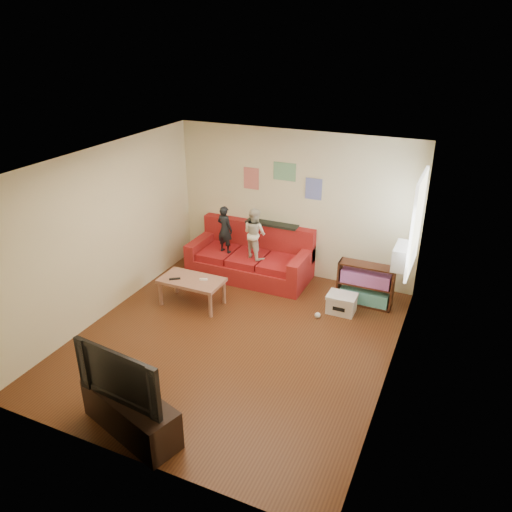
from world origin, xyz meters
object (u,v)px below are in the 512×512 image
at_px(child_a, 225,229).
at_px(bookshelf, 365,287).
at_px(coffee_table, 192,283).
at_px(television, 125,372).
at_px(tv_stand, 131,413).
at_px(sofa, 251,259).
at_px(file_box, 342,303).
at_px(child_b, 255,233).

bearing_deg(child_a, bookshelf, -168.29).
bearing_deg(coffee_table, television, -73.11).
distance_m(child_a, coffee_table, 1.34).
xyz_separation_m(bookshelf, television, (-1.79, -4.00, 0.51)).
bearing_deg(tv_stand, sofa, 112.79).
relative_size(coffee_table, file_box, 2.26).
height_order(child_a, coffee_table, child_a).
bearing_deg(tv_stand, child_a, 119.28).
distance_m(coffee_table, file_box, 2.50).
bearing_deg(television, tv_stand, 0.00).
bearing_deg(coffee_table, child_b, 64.36).
height_order(sofa, coffee_table, sofa).
xyz_separation_m(child_b, bookshelf, (2.05, -0.04, -0.61)).
xyz_separation_m(child_a, file_box, (2.37, -0.47, -0.75)).
relative_size(sofa, child_b, 2.39).
distance_m(sofa, tv_stand, 4.24).
xyz_separation_m(child_a, tv_stand, (0.86, -4.04, -0.67)).
bearing_deg(sofa, coffee_table, -107.52).
xyz_separation_m(file_box, television, (-1.51, -3.58, 0.67)).
relative_size(child_a, child_b, 0.96).
relative_size(child_b, coffee_table, 0.88).
height_order(child_b, tv_stand, child_b).
bearing_deg(television, sofa, 101.99).
relative_size(file_box, television, 0.40).
bearing_deg(coffee_table, child_a, 90.27).
xyz_separation_m(coffee_table, bookshelf, (2.64, 1.20, -0.08)).
bearing_deg(file_box, television, -112.93).
height_order(child_a, television, child_a).
relative_size(child_a, file_box, 1.91).
height_order(child_a, tv_stand, child_a).
bearing_deg(file_box, child_a, 168.89).
relative_size(sofa, tv_stand, 1.68).
relative_size(tv_stand, television, 1.13).
bearing_deg(bookshelf, tv_stand, -114.09).
bearing_deg(sofa, file_box, -18.50).
height_order(child_a, file_box, child_a).
height_order(child_a, bookshelf, child_a).
height_order(file_box, television, television).
distance_m(child_a, bookshelf, 2.71).
xyz_separation_m(bookshelf, file_box, (-0.28, -0.42, -0.17)).
distance_m(sofa, television, 4.27).
height_order(sofa, tv_stand, sofa).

